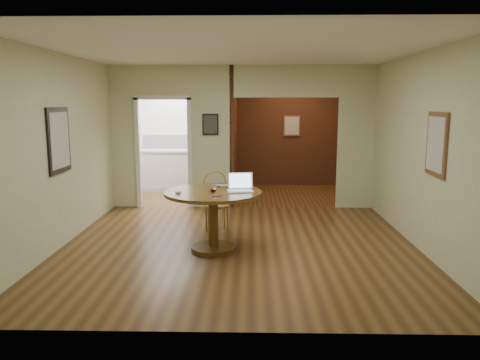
{
  "coord_description": "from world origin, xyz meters",
  "views": [
    {
      "loc": [
        0.16,
        -6.37,
        2.02
      ],
      "look_at": [
        0.02,
        -0.2,
        0.99
      ],
      "focal_mm": 35.0,
      "sensor_mm": 36.0,
      "label": 1
    }
  ],
  "objects_px": {
    "chair": "(216,198)",
    "dining_table": "(213,207)",
    "open_laptop": "(240,186)",
    "closed_laptop": "(225,186)"
  },
  "relations": [
    {
      "from": "chair",
      "to": "dining_table",
      "type": "bearing_deg",
      "value": -100.69
    },
    {
      "from": "dining_table",
      "to": "closed_laptop",
      "type": "bearing_deg",
      "value": 63.07
    },
    {
      "from": "dining_table",
      "to": "open_laptop",
      "type": "distance_m",
      "value": 0.46
    },
    {
      "from": "dining_table",
      "to": "open_laptop",
      "type": "height_order",
      "value": "open_laptop"
    },
    {
      "from": "dining_table",
      "to": "closed_laptop",
      "type": "distance_m",
      "value": 0.4
    },
    {
      "from": "closed_laptop",
      "to": "chair",
      "type": "bearing_deg",
      "value": 112.69
    },
    {
      "from": "chair",
      "to": "open_laptop",
      "type": "bearing_deg",
      "value": -78.47
    },
    {
      "from": "chair",
      "to": "closed_laptop",
      "type": "relative_size",
      "value": 2.84
    },
    {
      "from": "dining_table",
      "to": "closed_laptop",
      "type": "height_order",
      "value": "closed_laptop"
    },
    {
      "from": "open_laptop",
      "to": "closed_laptop",
      "type": "bearing_deg",
      "value": 123.3
    }
  ]
}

